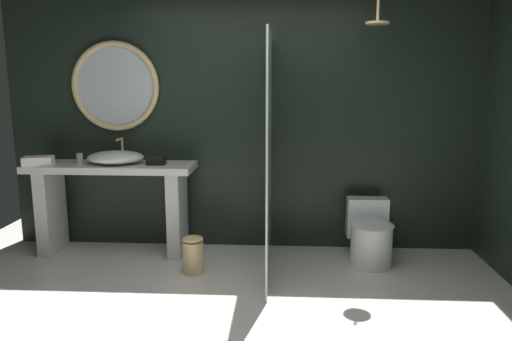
{
  "coord_description": "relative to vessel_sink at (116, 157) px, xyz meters",
  "views": [
    {
      "loc": [
        0.37,
        -2.9,
        1.68
      ],
      "look_at": [
        0.16,
        0.93,
        0.97
      ],
      "focal_mm": 33.55,
      "sensor_mm": 36.0,
      "label": 1
    }
  ],
  "objects": [
    {
      "name": "tumbler_cup",
      "position": [
        -0.36,
        0.0,
        -0.01
      ],
      "size": [
        0.06,
        0.06,
        0.1
      ],
      "primitive_type": "cylinder",
      "color": "silver",
      "rests_on": "vanity_counter"
    },
    {
      "name": "waste_bin",
      "position": [
        0.83,
        -0.49,
        -0.79
      ],
      "size": [
        0.18,
        0.18,
        0.34
      ],
      "color": "#D6B77F",
      "rests_on": "ground_plane"
    },
    {
      "name": "toilet",
      "position": [
        2.44,
        -0.14,
        -0.7
      ],
      "size": [
        0.4,
        0.57,
        0.58
      ],
      "color": "white",
      "rests_on": "ground_plane"
    },
    {
      "name": "round_wall_mirror",
      "position": [
        -0.05,
        0.23,
        0.68
      ],
      "size": [
        0.88,
        0.06,
        0.88
      ],
      "color": "#D6B77F"
    },
    {
      "name": "folded_hand_towel",
      "position": [
        -0.69,
        -0.15,
        -0.02
      ],
      "size": [
        0.3,
        0.24,
        0.09
      ],
      "primitive_type": "cube",
      "rotation": [
        0.0,
        0.0,
        0.25
      ],
      "color": "silver",
      "rests_on": "vanity_counter"
    },
    {
      "name": "vessel_sink",
      "position": [
        0.0,
        0.0,
        0.0
      ],
      "size": [
        0.54,
        0.44,
        0.23
      ],
      "color": "white",
      "rests_on": "vanity_counter"
    },
    {
      "name": "back_wall_panel",
      "position": [
        1.24,
        0.32,
        0.34
      ],
      "size": [
        4.8,
        0.1,
        2.6
      ],
      "primitive_type": "cube",
      "color": "black",
      "rests_on": "ground_plane"
    },
    {
      "name": "vanity_counter",
      "position": [
        -0.05,
        -0.0,
        -0.38
      ],
      "size": [
        1.61,
        0.5,
        0.9
      ],
      "color": "silver",
      "rests_on": "ground_plane"
    },
    {
      "name": "shower_glass_panel",
      "position": [
        1.5,
        -0.39,
        0.08
      ],
      "size": [
        0.02,
        1.31,
        2.07
      ],
      "primitive_type": "cube",
      "color": "silver",
      "rests_on": "ground_plane"
    },
    {
      "name": "ground_plane",
      "position": [
        1.24,
        -1.58,
        -0.96
      ],
      "size": [
        5.76,
        5.76,
        0.0
      ],
      "primitive_type": "plane",
      "color": "silver"
    },
    {
      "name": "tissue_box",
      "position": [
        0.41,
        -0.04,
        -0.02
      ],
      "size": [
        0.17,
        0.12,
        0.09
      ],
      "primitive_type": "cube",
      "color": "black",
      "rests_on": "vanity_counter"
    },
    {
      "name": "rain_shower_head",
      "position": [
        2.41,
        -0.2,
        1.24
      ],
      "size": [
        0.2,
        0.2,
        0.34
      ],
      "color": "#D6B77F"
    }
  ]
}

